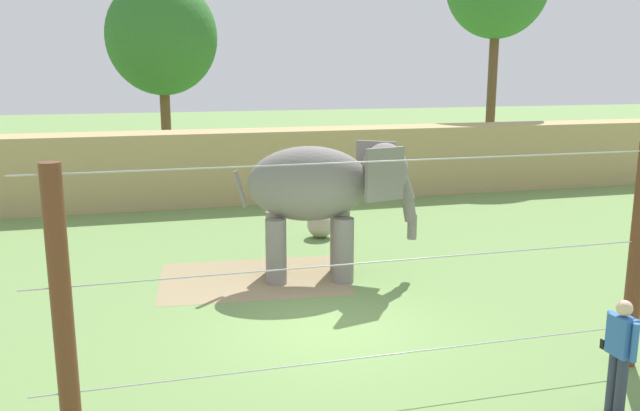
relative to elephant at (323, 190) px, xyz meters
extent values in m
plane|color=#6B8E4C|center=(-0.67, -2.86, -2.04)|extent=(120.00, 120.00, 0.00)
cube|color=#937F5B|center=(-1.59, 0.28, -2.04)|extent=(4.43, 3.36, 0.01)
cube|color=tan|center=(-0.67, 9.16, -0.78)|extent=(36.00, 1.80, 2.53)
cylinder|color=gray|center=(0.50, 0.31, -1.31)|extent=(0.46, 0.46, 1.47)
cylinder|color=gray|center=(0.35, -0.48, -1.31)|extent=(0.46, 0.46, 1.47)
cylinder|color=gray|center=(-0.98, 0.60, -1.31)|extent=(0.46, 0.46, 1.47)
cylinder|color=gray|center=(-1.13, -0.19, -1.31)|extent=(0.46, 0.46, 1.47)
ellipsoid|color=gray|center=(-0.31, 0.06, 0.14)|extent=(2.96, 1.97, 1.68)
ellipsoid|color=gray|center=(1.37, -0.27, 0.44)|extent=(1.24, 1.33, 1.21)
cube|color=gray|center=(1.38, 0.37, 0.44)|extent=(0.83, 0.64, 1.16)
cube|color=gray|center=(1.14, -0.87, 0.44)|extent=(0.94, 0.33, 1.16)
cylinder|color=gray|center=(1.81, -0.35, 0.00)|extent=(0.57, 0.43, 0.66)
cylinder|color=gray|center=(1.93, -0.38, -0.46)|extent=(0.42, 0.34, 0.62)
cylinder|color=gray|center=(2.02, -0.39, -0.89)|extent=(0.25, 0.25, 0.58)
cylinder|color=gray|center=(-1.81, 0.35, 0.04)|extent=(0.33, 0.16, 0.84)
sphere|color=tan|center=(0.87, 3.43, -1.67)|extent=(0.75, 0.75, 0.75)
cylinder|color=brown|center=(-4.93, -5.67, -0.22)|extent=(0.26, 0.26, 3.64)
cylinder|color=brown|center=(3.59, -5.67, -0.22)|extent=(0.26, 0.26, 3.64)
cylinder|color=#B7B7BC|center=(-0.67, -5.67, -1.39)|extent=(9.52, 0.02, 0.02)
cylinder|color=#B7B7BC|center=(-0.67, -5.67, 0.03)|extent=(9.52, 0.02, 0.02)
cylinder|color=#B7B7BC|center=(-0.67, -5.67, 1.45)|extent=(9.52, 0.02, 0.02)
cylinder|color=#33384C|center=(2.33, -7.03, -1.60)|extent=(0.15, 0.15, 0.88)
cylinder|color=#33384C|center=(2.32, -6.87, -1.60)|extent=(0.15, 0.15, 0.88)
cube|color=#3366B2|center=(2.33, -6.95, -0.88)|extent=(0.24, 0.37, 0.56)
sphere|color=beige|center=(2.33, -6.95, -0.48)|extent=(0.22, 0.22, 0.22)
cylinder|color=#3366B2|center=(2.34, -7.19, -0.88)|extent=(0.09, 0.09, 0.54)
cylinder|color=#3366B2|center=(2.32, -6.71, -0.88)|extent=(0.09, 0.09, 0.54)
cube|color=black|center=(2.24, -6.69, -1.10)|extent=(0.02, 0.07, 0.14)
cylinder|color=brown|center=(12.47, 14.81, 1.20)|extent=(0.44, 0.44, 6.48)
cylinder|color=brown|center=(-2.83, 16.27, -0.06)|extent=(0.44, 0.44, 3.97)
ellipsoid|color=#2D6B28|center=(-2.83, 16.27, 3.97)|extent=(4.80, 4.80, 5.04)
camera|label=1|loc=(-3.83, -13.97, 2.72)|focal=36.87mm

